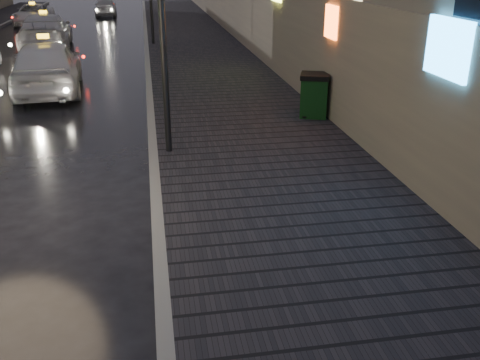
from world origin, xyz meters
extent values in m
plane|color=black|center=(0.00, 0.00, 0.00)|extent=(120.00, 120.00, 0.00)
cube|color=black|center=(3.90, 21.00, 0.07)|extent=(4.60, 58.00, 0.15)
cube|color=slate|center=(1.50, 21.00, 0.07)|extent=(0.20, 58.00, 0.15)
cylinder|color=black|center=(1.85, 6.00, 2.65)|extent=(0.14, 0.14, 5.00)
cube|color=black|center=(5.80, 8.13, 0.66)|extent=(0.88, 0.88, 1.01)
cube|color=black|center=(5.80, 8.13, 1.23)|extent=(0.95, 0.95, 0.13)
imported|color=silver|center=(-1.69, 12.82, 0.86)|extent=(2.45, 5.20, 1.72)
imported|color=#BAB9C0|center=(-3.20, 22.21, 0.81)|extent=(2.71, 5.77, 1.63)
imported|color=silver|center=(-5.57, 32.50, 0.64)|extent=(2.17, 4.61, 1.28)
imported|color=#9B9BA3|center=(-1.29, 37.15, 0.64)|extent=(1.60, 3.78, 1.28)
camera|label=1|loc=(1.51, -5.23, 4.11)|focal=40.00mm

